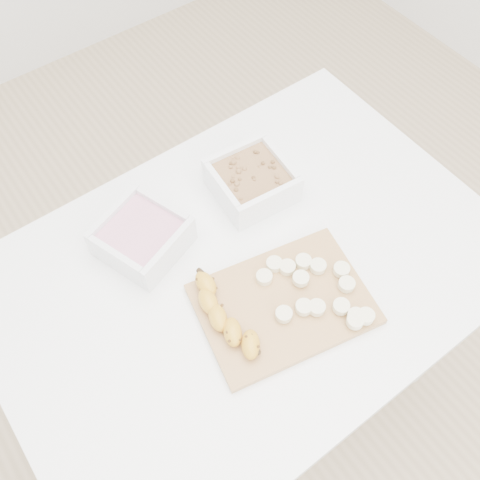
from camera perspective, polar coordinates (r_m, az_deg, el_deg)
ground at (r=1.74m, az=0.61°, el=-15.04°), size 3.50×3.50×0.00m
table at (r=1.13m, az=0.90°, el=-5.24°), size 1.00×0.70×0.75m
bowl_yogurt at (r=1.06m, az=-10.40°, el=0.37°), size 0.19×0.19×0.07m
bowl_granola at (r=1.12m, az=1.25°, el=6.36°), size 0.17×0.17×0.07m
cutting_board at (r=1.01m, az=4.65°, el=-6.81°), size 0.35×0.28×0.01m
banana at (r=0.97m, az=-1.52°, el=-8.19°), size 0.09×0.20×0.03m
banana_slices at (r=1.01m, az=8.19°, el=-5.30°), size 0.18×0.22×0.02m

